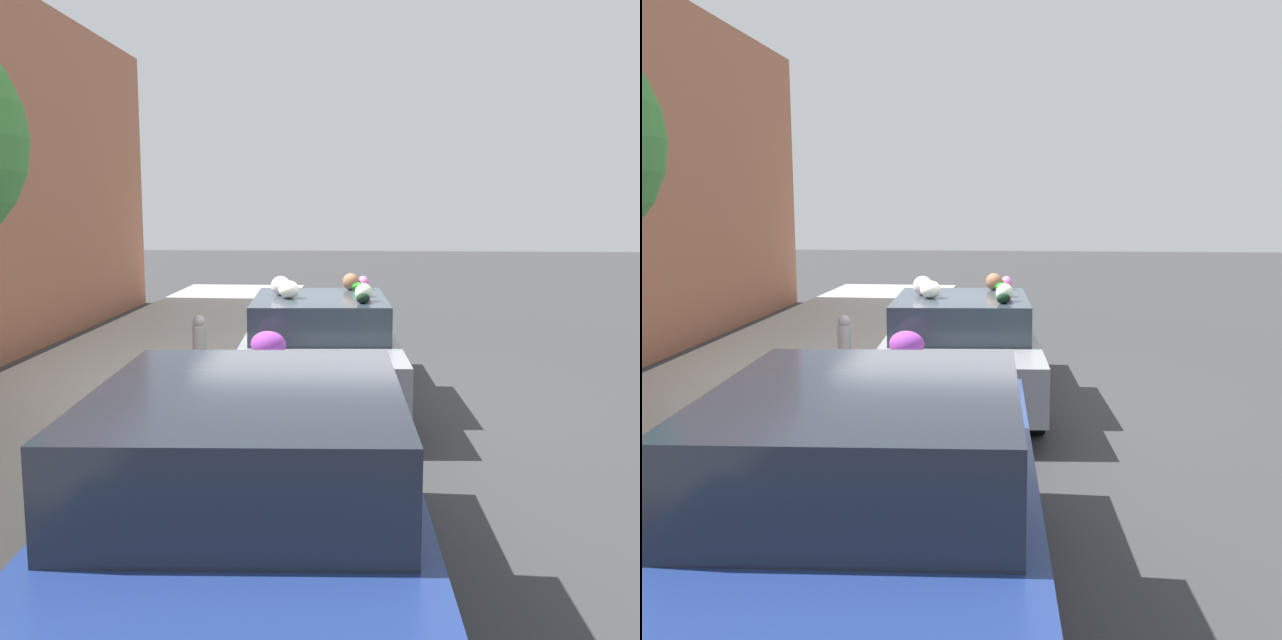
{
  "view_description": "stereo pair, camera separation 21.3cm",
  "coord_description": "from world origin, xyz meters",
  "views": [
    {
      "loc": [
        -9.14,
        -0.8,
        2.46
      ],
      "look_at": [
        0.0,
        -0.17,
        1.02
      ],
      "focal_mm": 42.0,
      "sensor_mm": 36.0,
      "label": 1
    },
    {
      "loc": [
        -9.12,
        -1.01,
        2.46
      ],
      "look_at": [
        0.0,
        -0.17,
        1.02
      ],
      "focal_mm": 42.0,
      "sensor_mm": 36.0,
      "label": 2
    }
  ],
  "objects": [
    {
      "name": "fire_hydrant",
      "position": [
        1.48,
        1.7,
        0.49
      ],
      "size": [
        0.2,
        0.2,
        0.7
      ],
      "color": "#B2B2B7",
      "rests_on": "sidewalk_curb"
    },
    {
      "name": "art_car",
      "position": [
        -0.04,
        -0.18,
        0.7
      ],
      "size": [
        4.47,
        2.08,
        1.57
      ],
      "rotation": [
        0.0,
        0.0,
        0.07
      ],
      "color": "gray",
      "rests_on": "ground"
    },
    {
      "name": "ground_plane",
      "position": [
        0.0,
        0.0,
        0.0
      ],
      "size": [
        60.0,
        60.0,
        0.0
      ],
      "primitive_type": "plane",
      "color": "#38383A"
    },
    {
      "name": "sidewalk_curb",
      "position": [
        0.0,
        2.7,
        0.07
      ],
      "size": [
        24.0,
        3.2,
        0.15
      ],
      "color": "#B2ADA3",
      "rests_on": "ground"
    },
    {
      "name": "parked_car_plain",
      "position": [
        -5.25,
        -0.17,
        0.78
      ],
      "size": [
        4.47,
        2.01,
        1.51
      ],
      "rotation": [
        0.0,
        0.0,
        0.05
      ],
      "color": "navy",
      "rests_on": "ground"
    }
  ]
}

